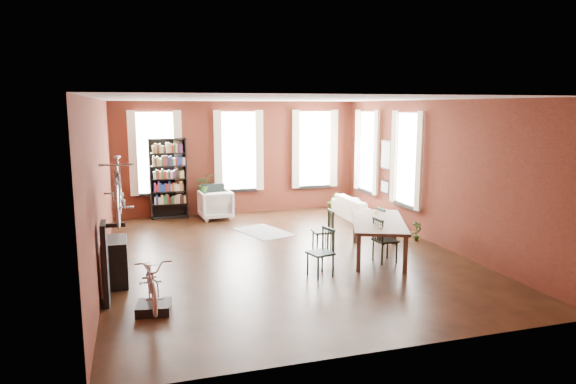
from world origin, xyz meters
name	(u,v)px	position (x,y,z in m)	size (l,w,h in m)	color
room	(285,150)	(0.25, 0.62, 2.14)	(9.00, 9.04, 3.22)	black
dining_table	(378,238)	(1.82, -0.73, 0.38)	(1.02, 2.24, 0.76)	brown
dining_chair_a	(320,253)	(0.26, -1.55, 0.44)	(0.41, 0.41, 0.88)	#1A3B38
dining_chair_b	(323,231)	(0.87, -0.06, 0.45)	(0.41, 0.41, 0.89)	black
dining_chair_c	(385,240)	(1.80, -1.10, 0.45)	(0.41, 0.41, 0.89)	black
dining_chair_d	(387,226)	(2.49, 0.16, 0.41)	(0.37, 0.37, 0.81)	#183633
bookshelf	(168,179)	(-2.00, 4.30, 1.10)	(1.00, 0.32, 2.20)	black
white_armchair	(215,203)	(-0.80, 3.81, 0.43)	(0.85, 0.79, 0.87)	silver
cream_sofa	(359,205)	(2.95, 2.60, 0.41)	(2.08, 0.61, 0.81)	beige
striped_rug	(264,232)	(0.09, 1.96, 0.01)	(0.94, 1.51, 0.01)	black
bike_trainer	(154,308)	(-2.72, -2.37, 0.07)	(0.49, 0.49, 0.14)	black
bike_wall_rack	(105,264)	(-3.40, -1.80, 0.65)	(0.16, 0.60, 1.30)	black
console_table	(116,262)	(-3.28, -0.90, 0.40)	(0.40, 0.80, 0.80)	black
plant_stand	(206,205)	(-1.02, 4.20, 0.32)	(0.32, 0.32, 0.64)	black
plant_by_sofa	(332,206)	(2.70, 3.94, 0.13)	(0.32, 0.57, 0.25)	#365C24
plant_small	(416,237)	(3.24, 0.12, 0.09)	(0.25, 0.47, 0.17)	#2E4F1F
bicycle_floor	(151,256)	(-2.72, -2.40, 0.88)	(0.51, 0.77, 1.47)	#C0B2B0
bicycle_hung	(117,168)	(-3.15, -1.80, 2.13)	(0.47, 1.00, 1.66)	#A5A8AD
plant_on_stand	(205,186)	(-1.02, 4.22, 0.86)	(0.51, 0.57, 0.44)	#294F1F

